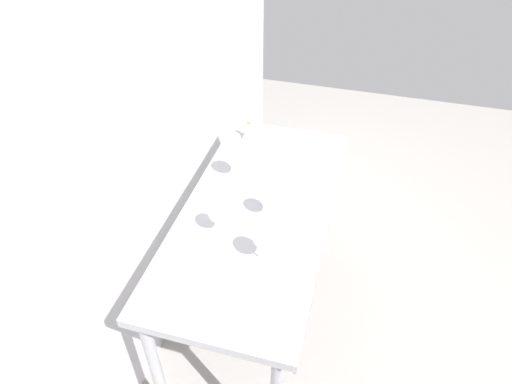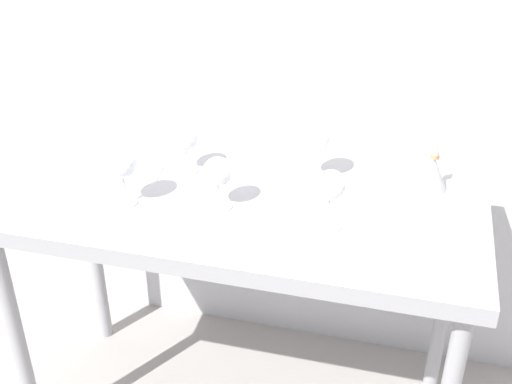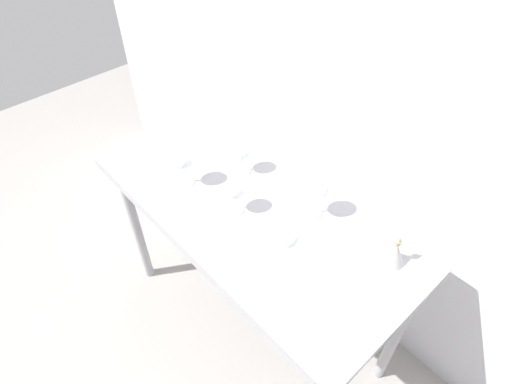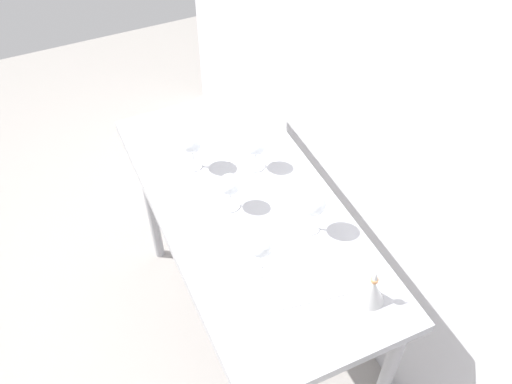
{
  "view_description": "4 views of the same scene",
  "coord_description": "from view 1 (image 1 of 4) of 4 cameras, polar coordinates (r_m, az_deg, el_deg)",
  "views": [
    {
      "loc": [
        -1.45,
        -0.4,
        2.28
      ],
      "look_at": [
        0.01,
        0.0,
        0.99
      ],
      "focal_mm": 31.74,
      "sensor_mm": 36.0,
      "label": 1
    },
    {
      "loc": [
        0.46,
        -1.56,
        1.88
      ],
      "look_at": [
        0.06,
        -0.02,
        0.94
      ],
      "focal_mm": 46.65,
      "sensor_mm": 36.0,
      "label": 2
    },
    {
      "loc": [
        0.89,
        -0.79,
        2.15
      ],
      "look_at": [
        0.02,
        -0.0,
        1.0
      ],
      "focal_mm": 30.07,
      "sensor_mm": 36.0,
      "label": 3
    },
    {
      "loc": [
        1.3,
        -0.57,
        2.45
      ],
      "look_at": [
        -0.03,
        0.04,
        0.93
      ],
      "focal_mm": 39.43,
      "sensor_mm": 36.0,
      "label": 4
    }
  ],
  "objects": [
    {
      "name": "tasting_sheet_upper",
      "position": [
        2.33,
        1.59,
        4.11
      ],
      "size": [
        0.24,
        0.29,
        0.0
      ],
      "primitive_type": "cube",
      "rotation": [
        0.0,
        0.0,
        -0.17
      ],
      "color": "white",
      "rests_on": "steel_counter"
    },
    {
      "name": "back_wall",
      "position": [
        1.97,
        -14.03,
        9.24
      ],
      "size": [
        3.8,
        0.04,
        2.6
      ],
      "primitive_type": "cube",
      "color": "#BABABF",
      "rests_on": "ground_plane"
    },
    {
      "name": "steel_counter",
      "position": [
        2.12,
        0.17,
        -4.18
      ],
      "size": [
        1.4,
        0.65,
        0.9
      ],
      "color": "#9B9BA0",
      "rests_on": "ground_plane"
    },
    {
      "name": "wine_glass_near_left",
      "position": [
        1.74,
        1.03,
        -5.98
      ],
      "size": [
        0.09,
        0.09,
        0.17
      ],
      "color": "white",
      "rests_on": "steel_counter"
    },
    {
      "name": "tasting_sheet_lower",
      "position": [
        1.84,
        -7.06,
        -8.49
      ],
      "size": [
        0.2,
        0.26,
        0.0
      ],
      "primitive_type": "cube",
      "rotation": [
        0.0,
        0.0,
        0.1
      ],
      "color": "white",
      "rests_on": "steel_counter"
    },
    {
      "name": "ground_plane",
      "position": [
        2.74,
        0.01,
        -16.08
      ],
      "size": [
        6.0,
        6.0,
        0.0
      ],
      "primitive_type": "plane",
      "color": "gray"
    },
    {
      "name": "wine_glass_far_right",
      "position": [
        2.14,
        -2.59,
        4.53
      ],
      "size": [
        0.09,
        0.09,
        0.18
      ],
      "color": "white",
      "rests_on": "steel_counter"
    },
    {
      "name": "wine_glass_near_right",
      "position": [
        2.17,
        4.08,
        4.58
      ],
      "size": [
        0.08,
        0.08,
        0.16
      ],
      "color": "white",
      "rests_on": "steel_counter"
    },
    {
      "name": "wine_glass_near_center",
      "position": [
        1.94,
        1.58,
        -0.77
      ],
      "size": [
        0.08,
        0.08,
        0.15
      ],
      "color": "white",
      "rests_on": "steel_counter"
    },
    {
      "name": "wine_glass_far_left",
      "position": [
        1.87,
        -4.81,
        -2.85
      ],
      "size": [
        0.08,
        0.08,
        0.15
      ],
      "color": "white",
      "rests_on": "steel_counter"
    },
    {
      "name": "decanter_funnel",
      "position": [
        2.47,
        -0.83,
        7.72
      ],
      "size": [
        0.09,
        0.09,
        0.14
      ],
      "color": "#B5B5B5",
      "rests_on": "steel_counter"
    }
  ]
}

